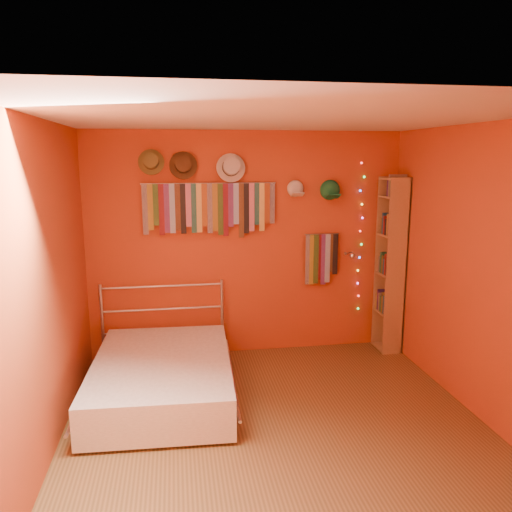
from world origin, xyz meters
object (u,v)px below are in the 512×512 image
tie_rack (209,206)px  bookshelf (394,264)px  reading_lamp (351,255)px  bed (162,377)px

tie_rack → bookshelf: 2.19m
reading_lamp → bed: (-2.10, -0.81, -0.93)m
bed → tie_rack: bearing=63.5°
tie_rack → bed: (-0.53, -0.96, -1.49)m
bookshelf → bed: size_ratio=1.08×
bookshelf → reading_lamp: bearing=179.4°
bookshelf → bed: 2.85m
tie_rack → reading_lamp: tie_rack is taller
reading_lamp → bed: bearing=-158.8°
reading_lamp → tie_rack: bearing=174.5°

